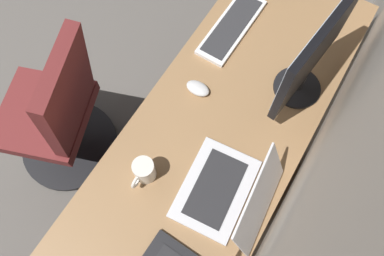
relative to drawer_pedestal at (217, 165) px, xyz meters
The scene contains 9 objects.
wall_back 1.06m from the drawer_pedestal, 54.45° to the left, with size 5.32×0.10×2.60m, color beige.
desk 0.34m from the drawer_pedestal, 13.40° to the right, with size 2.14×0.67×0.73m.
drawer_pedestal is the anchor object (origin of this frame).
monitor_primary 0.74m from the drawer_pedestal, 156.04° to the left, with size 0.49×0.20×0.44m.
laptop_leftmost 0.50m from the drawer_pedestal, 36.47° to the left, with size 0.37×0.35×0.23m.
keyboard_main 0.67m from the drawer_pedestal, 155.01° to the right, with size 0.42×0.15×0.02m.
mouse_main 0.46m from the drawer_pedestal, 123.63° to the right, with size 0.06×0.10×0.03m, color silver.
coffee_mug 0.55m from the drawer_pedestal, 31.07° to the right, with size 0.12×0.08×0.11m.
office_chair 0.81m from the drawer_pedestal, 73.71° to the right, with size 0.56×0.60×0.97m.
Camera 1 is at (0.26, 2.21, 2.12)m, focal length 34.69 mm.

